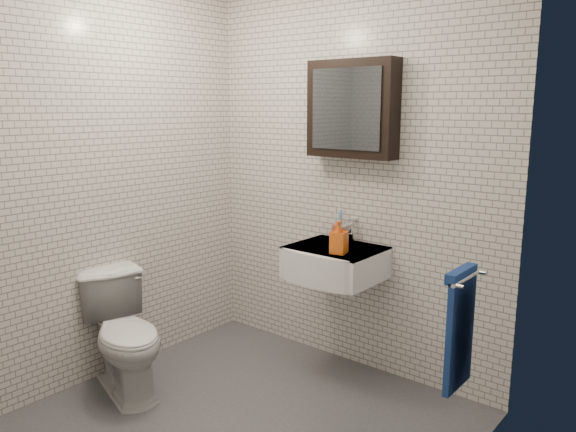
{
  "coord_description": "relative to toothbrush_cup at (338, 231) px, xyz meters",
  "views": [
    {
      "loc": [
        1.98,
        -2.05,
        1.72
      ],
      "look_at": [
        -0.07,
        0.45,
        1.08
      ],
      "focal_mm": 35.0,
      "sensor_mm": 36.0,
      "label": 1
    }
  ],
  "objects": [
    {
      "name": "toilet",
      "position": [
        -0.75,
        -1.16,
        -0.55
      ],
      "size": [
        0.79,
        0.59,
        0.72
      ],
      "primitive_type": "imported",
      "rotation": [
        0.0,
        0.0,
        1.27
      ],
      "color": "white",
      "rests_on": "ground"
    },
    {
      "name": "ground",
      "position": [
        0.05,
        -0.94,
        -0.9
      ],
      "size": [
        2.2,
        2.0,
        0.01
      ],
      "primitive_type": "cube",
      "color": "#45464C",
      "rests_on": "ground"
    },
    {
      "name": "towel_rail",
      "position": [
        1.09,
        -0.59,
        -0.18
      ],
      "size": [
        0.09,
        0.3,
        0.58
      ],
      "color": "silver",
      "rests_on": "room_shell"
    },
    {
      "name": "toothbrush_cup",
      "position": [
        0.0,
        0.0,
        0.0
      ],
      "size": [
        0.09,
        0.09,
        0.23
      ],
      "rotation": [
        0.0,
        0.0,
        -0.13
      ],
      "color": "#B04A2C",
      "rests_on": "washbasin"
    },
    {
      "name": "washbasin",
      "position": [
        0.1,
        -0.21,
        -0.15
      ],
      "size": [
        0.55,
        0.5,
        0.2
      ],
      "color": "white",
      "rests_on": "room_shell"
    },
    {
      "name": "soap_bottle",
      "position": [
        0.2,
        -0.28,
        0.04
      ],
      "size": [
        0.11,
        0.11,
        0.2
      ],
      "primitive_type": "imported",
      "rotation": [
        0.0,
        0.0,
        0.21
      ],
      "color": "orange",
      "rests_on": "washbasin"
    },
    {
      "name": "faucet",
      "position": [
        0.1,
        -0.01,
        0.01
      ],
      "size": [
        0.06,
        0.2,
        0.15
      ],
      "color": "silver",
      "rests_on": "washbasin"
    },
    {
      "name": "mirror_cabinet",
      "position": [
        0.1,
        -0.01,
        0.79
      ],
      "size": [
        0.6,
        0.15,
        0.6
      ],
      "color": "black",
      "rests_on": "room_shell"
    },
    {
      "name": "room_shell",
      "position": [
        0.05,
        -0.94,
        0.56
      ],
      "size": [
        2.22,
        2.02,
        2.51
      ],
      "color": "silver",
      "rests_on": "ground"
    }
  ]
}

